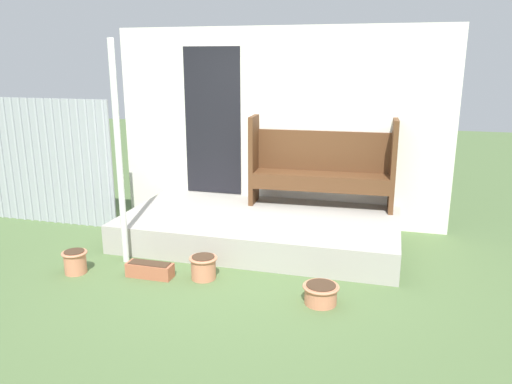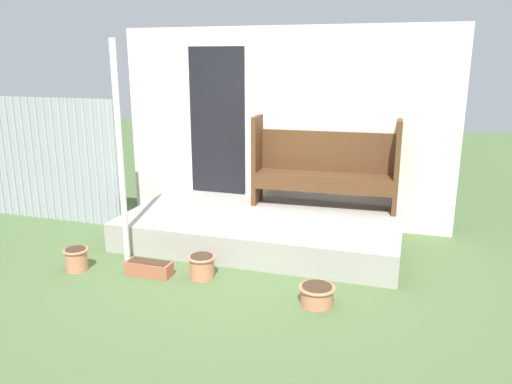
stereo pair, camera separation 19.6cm
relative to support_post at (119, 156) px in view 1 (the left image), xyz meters
The scene contains 10 objects.
ground_plane 1.73m from the support_post, ahead, with size 24.00×24.00×0.00m, color #516B3D.
porch_slab 1.92m from the support_post, 37.68° to the left, with size 3.31×1.74×0.34m.
house_wall 2.27m from the support_post, 56.60° to the left, with size 4.51×0.08×2.60m.
fence_corrugated 2.10m from the support_post, 151.74° to the left, with size 2.25×0.05×1.69m.
support_post is the anchor object (origin of this frame).
bench 2.54m from the support_post, 40.19° to the left, with size 1.84×0.49×1.15m.
flower_pot_left 1.20m from the support_post, 130.17° to the right, with size 0.26×0.26×0.24m.
flower_pot_middle 1.47m from the support_post, 10.90° to the right, with size 0.29×0.29×0.24m.
flower_pot_right 2.52m from the support_post, 10.49° to the right, with size 0.34×0.34×0.19m.
planter_box_rect 1.24m from the support_post, 34.00° to the right, with size 0.49×0.17×0.15m.
Camera 1 is at (1.52, -4.74, 2.19)m, focal length 35.00 mm.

